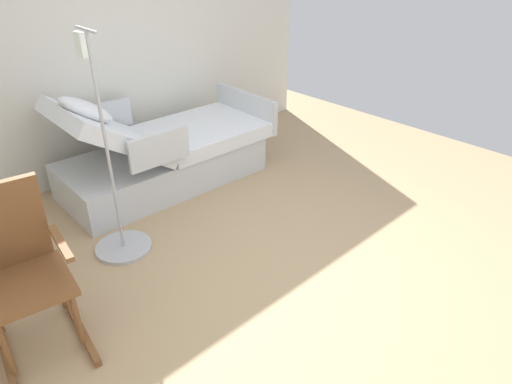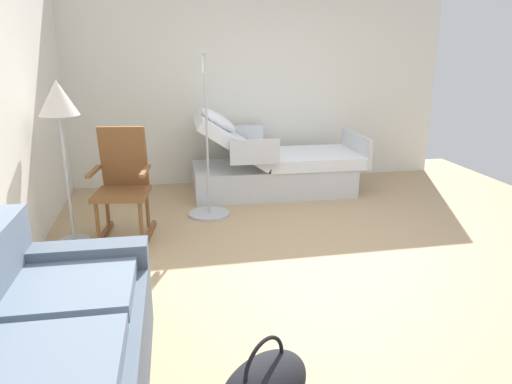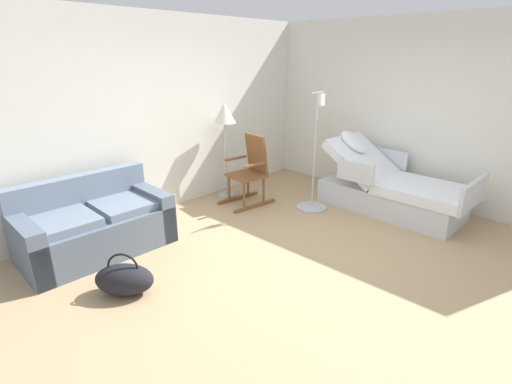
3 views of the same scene
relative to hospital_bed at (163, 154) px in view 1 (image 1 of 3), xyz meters
The scene contains 5 objects.
ground_plane 1.94m from the hospital_bed, behind, with size 6.40×6.40×0.00m, color tan.
side_wall 1.25m from the hospital_bed, ahead, with size 0.10×5.04×2.70m, color silver.
hospital_bed is the anchor object (origin of this frame).
rocking_chair 2.08m from the hospital_bed, 123.87° to the left, with size 0.82×0.58×1.05m.
iv_pole 1.12m from the hospital_bed, 128.51° to the left, with size 0.44×0.44×1.69m.
Camera 1 is at (-1.69, 2.12, 2.23)m, focal length 32.58 mm.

